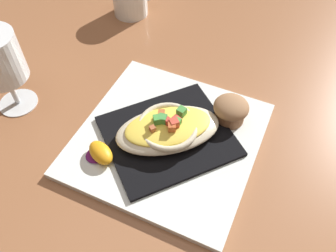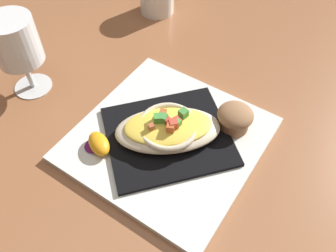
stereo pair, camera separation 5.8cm
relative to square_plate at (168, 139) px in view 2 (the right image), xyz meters
name	(u,v)px [view 2 (the right image)]	position (x,y,z in m)	size (l,w,h in m)	color
ground_plane	(168,141)	(0.00, 0.00, -0.01)	(2.60, 2.60, 0.00)	#925D3B
square_plate	(168,139)	(0.00, 0.00, 0.00)	(0.30, 0.30, 0.01)	white
folded_napkin	(168,136)	(0.00, 0.00, 0.01)	(0.20, 0.18, 0.01)	black
gratin_dish	(168,128)	(0.00, 0.00, 0.03)	(0.20, 0.19, 0.04)	beige
muffin	(235,118)	(0.08, 0.09, 0.03)	(0.06, 0.06, 0.05)	#946442
orange_garnish	(99,144)	(-0.08, -0.08, 0.02)	(0.06, 0.06, 0.02)	#5D1759
stemmed_glass	(16,45)	(-0.29, -0.05, 0.10)	(0.08, 0.08, 0.15)	white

